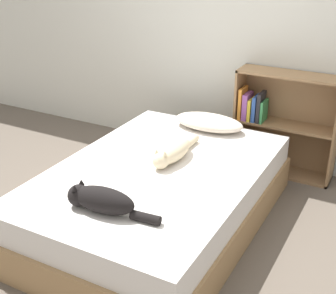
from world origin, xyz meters
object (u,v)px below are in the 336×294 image
Objects in this scene: pillow at (209,122)px; cat_light at (172,151)px; cat_dark at (100,200)px; bed at (158,197)px; bookshelf at (282,120)px.

cat_light reaches higher than pillow.
bed is at bearing -96.77° from cat_dark.
pillow reaches higher than bed.
bed is 1.36m from bookshelf.
cat_dark is 0.66× the size of bookshelf.
bookshelf reaches higher than pillow.
bookshelf is at bearing 67.84° from bed.
pillow is 0.99× the size of cat_dark.
bed is 3.41× the size of cat_dark.
bed is 3.34× the size of cat_light.
cat_light is 1.18m from bookshelf.
bookshelf is at bearing 40.85° from pillow.
cat_light is at bearing -98.30° from cat_dark.
cat_dark reaches higher than cat_light.
pillow is 0.97× the size of cat_light.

